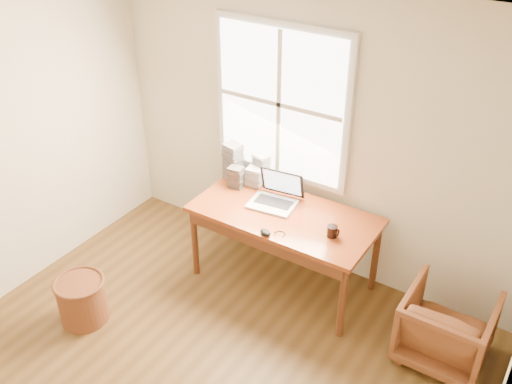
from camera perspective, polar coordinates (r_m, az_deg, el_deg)
room_shell at (r=3.53m, az=-10.79°, el=-6.77°), size 4.04×4.54×2.64m
desk at (r=4.93m, az=2.86°, el=-2.31°), size 1.60×0.80×0.04m
armchair at (r=4.72m, az=18.51°, el=-12.70°), size 0.64×0.66×0.60m
wicker_stool at (r=5.07m, az=-16.98°, el=-10.35°), size 0.40×0.40×0.40m
laptop at (r=4.93m, az=1.62°, el=-0.01°), size 0.42×0.44×0.28m
mouse at (r=4.64m, az=0.93°, el=-4.06°), size 0.13×0.10×0.04m
coffee_mug at (r=4.64m, az=7.62°, el=-3.91°), size 0.11×0.11×0.10m
cd_stack_a at (r=5.30m, az=0.59°, el=2.44°), size 0.17×0.16×0.28m
cd_stack_b at (r=5.24m, az=-1.99°, el=1.52°), size 0.14×0.13×0.20m
cd_stack_c at (r=5.35m, az=-2.29°, el=3.10°), size 0.18×0.16×0.35m
cd_stack_d at (r=5.26m, az=-0.15°, el=1.56°), size 0.16×0.14×0.18m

